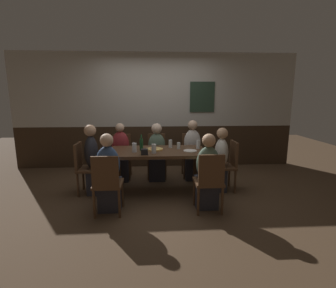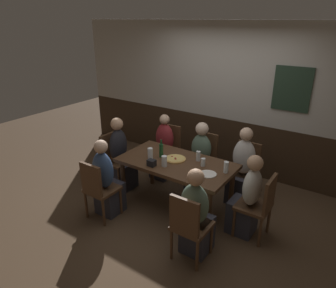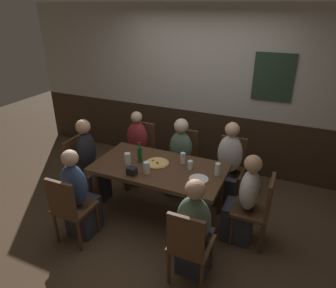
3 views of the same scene
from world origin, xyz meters
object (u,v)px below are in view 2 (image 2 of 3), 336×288
object	(u,v)px
chair_right_near	(189,224)
pint_glass_stout	(164,162)
beer_glass_half	(226,168)
chair_right_far	(245,167)
chair_head_east	(260,204)
person_right_near	(196,218)
person_left_near	(107,183)
chair_mid_far	(204,157)
person_left_far	(163,151)
tumbler_water	(150,154)
tumbler_short	(198,156)
condiment_caddy	(152,163)
person_head_east	(247,201)
plate_white_large	(208,174)
chair_left_far	(168,147)
person_head_west	(121,159)
chair_left_near	(98,187)
person_mid_far	(199,161)
beer_bottle_green	(161,150)
pizza	(175,159)
pint_glass_amber	(203,162)
person_right_far	(241,171)
dining_table	(176,167)

from	to	relation	value
chair_right_near	pint_glass_stout	world-z (taller)	pint_glass_stout
pint_glass_stout	beer_glass_half	world-z (taller)	beer_glass_half
chair_right_far	chair_head_east	xyz separation A→B (m)	(0.51, -0.85, 0.00)
person_right_near	person_left_near	bearing A→B (deg)	-179.98
chair_mid_far	person_left_far	bearing A→B (deg)	-167.15
person_left_far	tumbler_water	world-z (taller)	person_left_far
chair_head_east	tumbler_short	bearing A→B (deg)	168.52
tumbler_water	condiment_caddy	distance (m)	0.26
person_head_east	person_right_near	xyz separation A→B (m)	(-0.35, -0.69, 0.01)
chair_right_near	person_left_far	distance (m)	2.10
plate_white_large	tumbler_short	bearing A→B (deg)	136.45
chair_left_far	person_head_west	distance (m)	0.92
chair_head_east	tumbler_water	bearing A→B (deg)	-176.26
chair_left_near	person_mid_far	xyz separation A→B (m)	(0.72, 1.54, -0.02)
chair_left_far	beer_bottle_green	size ratio (longest dim) A/B	3.26
beer_bottle_green	beer_glass_half	bearing A→B (deg)	4.54
chair_mid_far	person_left_far	world-z (taller)	person_left_far
person_left_near	pint_glass_stout	distance (m)	0.87
tumbler_short	condiment_caddy	world-z (taller)	tumbler_short
tumbler_short	chair_left_near	bearing A→B (deg)	-132.14
chair_mid_far	tumbler_water	xyz separation A→B (m)	(-0.38, -0.96, 0.31)
chair_left_far	pizza	distance (m)	1.07
beer_bottle_green	person_left_far	bearing A→B (deg)	123.28
chair_head_east	pint_glass_amber	xyz separation A→B (m)	(-0.86, 0.09, 0.30)
chair_right_near	person_mid_far	world-z (taller)	person_mid_far
person_right_far	chair_right_near	bearing A→B (deg)	-90.00
dining_table	person_head_east	world-z (taller)	person_head_east
pint_glass_amber	plate_white_large	distance (m)	0.26
chair_head_east	person_right_near	xyz separation A→B (m)	(-0.51, -0.69, -0.02)
person_right_far	beer_bottle_green	world-z (taller)	person_right_far
dining_table	person_right_far	world-z (taller)	person_right_far
pizza	plate_white_large	xyz separation A→B (m)	(0.60, -0.14, -0.01)
person_head_east	chair_mid_far	bearing A→B (deg)	141.43
chair_mid_far	dining_table	bearing A→B (deg)	-90.00
person_mid_far	person_left_near	bearing A→B (deg)	-117.51
person_left_far	pint_glass_amber	world-z (taller)	person_left_far
person_right_far	pizza	bearing A→B (deg)	-140.16
chair_right_far	tumbler_short	distance (m)	0.86
beer_bottle_green	person_mid_far	bearing A→B (deg)	68.11
person_right_far	person_left_near	xyz separation A→B (m)	(-1.43, -1.38, -0.01)
chair_right_near	plate_white_large	bearing A→B (deg)	102.57
person_right_near	plate_white_large	xyz separation A→B (m)	(-0.17, 0.59, 0.27)
chair_mid_far	tumbler_water	distance (m)	1.08
chair_head_east	pizza	world-z (taller)	chair_head_east
person_right_far	plate_white_large	bearing A→B (deg)	-102.14
person_head_west	tumbler_short	size ratio (longest dim) A/B	8.40
person_right_far	plate_white_large	distance (m)	0.84
condiment_caddy	person_head_west	bearing A→B (deg)	160.50
chair_right_far	chair_mid_far	world-z (taller)	same
chair_right_far	tumbler_short	xyz separation A→B (m)	(-0.48, -0.65, 0.31)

